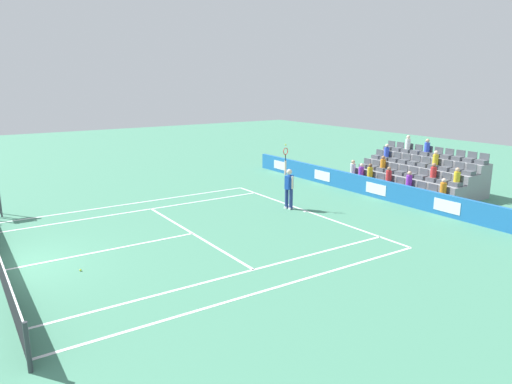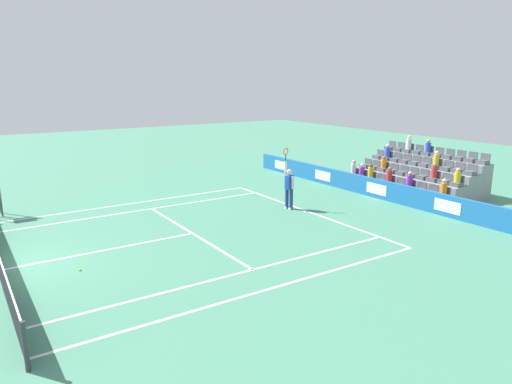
# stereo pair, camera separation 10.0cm
# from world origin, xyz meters

# --- Properties ---
(line_baseline) EXTENTS (10.97, 0.10, 0.01)m
(line_baseline) POSITION_xyz_m (0.00, -11.89, 0.00)
(line_baseline) COLOR white
(line_baseline) RESTS_ON ground
(line_service) EXTENTS (8.23, 0.10, 0.01)m
(line_service) POSITION_xyz_m (0.00, -6.40, 0.00)
(line_service) COLOR white
(line_service) RESTS_ON ground
(line_centre_service) EXTENTS (0.10, 6.40, 0.01)m
(line_centre_service) POSITION_xyz_m (0.00, -3.20, 0.00)
(line_centre_service) COLOR white
(line_centre_service) RESTS_ON ground
(line_singles_sideline_left) EXTENTS (0.10, 11.89, 0.01)m
(line_singles_sideline_left) POSITION_xyz_m (4.12, -5.95, 0.00)
(line_singles_sideline_left) COLOR white
(line_singles_sideline_left) RESTS_ON ground
(line_singles_sideline_right) EXTENTS (0.10, 11.89, 0.01)m
(line_singles_sideline_right) POSITION_xyz_m (-4.12, -5.95, 0.00)
(line_singles_sideline_right) COLOR white
(line_singles_sideline_right) RESTS_ON ground
(line_doubles_sideline_left) EXTENTS (0.10, 11.89, 0.01)m
(line_doubles_sideline_left) POSITION_xyz_m (5.49, -5.95, 0.00)
(line_doubles_sideline_left) COLOR white
(line_doubles_sideline_left) RESTS_ON ground
(line_doubles_sideline_right) EXTENTS (0.10, 11.89, 0.01)m
(line_doubles_sideline_right) POSITION_xyz_m (-5.49, -5.95, 0.00)
(line_doubles_sideline_right) COLOR white
(line_doubles_sideline_right) RESTS_ON ground
(line_centre_mark) EXTENTS (0.10, 0.20, 0.01)m
(line_centre_mark) POSITION_xyz_m (0.00, -11.79, 0.00)
(line_centre_mark) COLOR white
(line_centre_mark) RESTS_ON ground
(sponsor_barrier) EXTENTS (19.33, 0.22, 0.91)m
(sponsor_barrier) POSITION_xyz_m (-0.00, -16.26, 0.46)
(sponsor_barrier) COLOR #1E66AD
(sponsor_barrier) RESTS_ON ground
(tennis_player) EXTENTS (0.54, 0.41, 2.85)m
(tennis_player) POSITION_xyz_m (0.79, -11.48, 0.99)
(tennis_player) COLOR navy
(tennis_player) RESTS_ON ground
(stadium_stand) EXTENTS (6.20, 3.80, 2.63)m
(stadium_stand) POSITION_xyz_m (0.01, -19.18, 0.68)
(stadium_stand) COLOR gray
(stadium_stand) RESTS_ON ground
(loose_tennis_ball) EXTENTS (0.07, 0.07, 0.07)m
(loose_tennis_ball) POSITION_xyz_m (-1.34, -2.05, 0.03)
(loose_tennis_ball) COLOR #D1E533
(loose_tennis_ball) RESTS_ON ground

